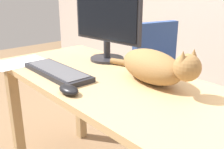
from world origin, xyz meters
name	(u,v)px	position (x,y,z in m)	size (l,w,h in m)	color
desk	(108,99)	(0.00, 0.00, 0.61)	(1.37, 0.62, 0.72)	tan
office_chair	(164,97)	(-0.14, 0.65, 0.39)	(0.49, 0.48, 0.90)	black
monitor	(107,22)	(-0.25, 0.20, 0.95)	(0.48, 0.20, 0.41)	#232328
keyboard	(57,72)	(-0.21, -0.16, 0.74)	(0.44, 0.15, 0.03)	#232328
cat	(154,66)	(0.20, 0.11, 0.80)	(0.61, 0.24, 0.20)	olive
computer_mouse	(69,90)	(0.05, -0.25, 0.74)	(0.11, 0.06, 0.04)	black
paper_sheet	(20,62)	(-0.53, -0.22, 0.72)	(0.21, 0.30, 0.00)	white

